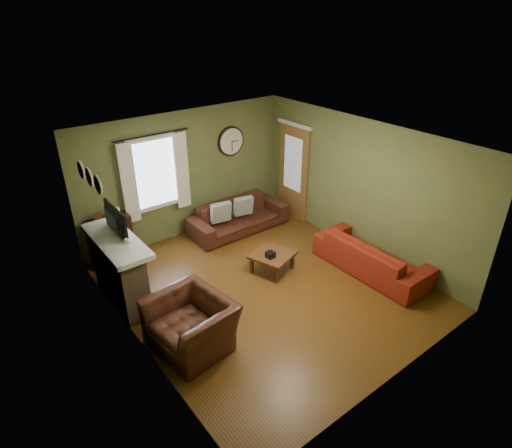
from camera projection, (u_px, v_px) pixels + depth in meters
floor at (265, 287)px, 7.47m from camera, size 4.60×5.20×0.00m
ceiling at (267, 143)px, 6.26m from camera, size 4.60×5.20×0.00m
wall_left at (130, 271)px, 5.62m from camera, size 0.00×5.20×2.60m
wall_right at (360, 187)px, 8.11m from camera, size 0.00×5.20×2.60m
wall_back at (186, 175)px, 8.69m from camera, size 4.60×0.00×2.60m
wall_front at (404, 302)px, 5.05m from camera, size 4.60×0.00×2.60m
fireplace at (120, 273)px, 6.89m from camera, size 0.40×1.40×1.10m
firebox at (133, 282)px, 7.11m from camera, size 0.04×0.60×0.55m
mantel at (116, 241)px, 6.63m from camera, size 0.58×1.60×0.08m
tv at (111, 225)px, 6.64m from camera, size 0.08×0.60×0.35m
tv_screen at (116, 220)px, 6.66m from camera, size 0.02×0.62×0.36m
medallion_left at (98, 185)px, 5.75m from camera, size 0.28×0.28×0.03m
medallion_mid at (89, 177)px, 6.00m from camera, size 0.28×0.28×0.03m
medallion_right at (81, 170)px, 6.24m from camera, size 0.28×0.28×0.03m
window_pane at (154, 173)px, 8.20m from camera, size 1.00×0.02×1.30m
curtain_rod at (151, 135)px, 7.77m from camera, size 0.03×0.03×1.50m
curtain_left at (129, 184)px, 7.86m from camera, size 0.28×0.04×1.55m
curtain_right at (182, 171)px, 8.45m from camera, size 0.28×0.04×1.55m
wall_clock at (231, 141)px, 9.01m from camera, size 0.64×0.06×0.64m
door at (293, 172)px, 9.50m from camera, size 0.05×0.90×2.10m
bookshelf at (111, 241)px, 7.99m from camera, size 0.78×0.33×0.92m
book at (108, 211)px, 7.98m from camera, size 0.16×0.22×0.02m
sofa_brown at (238, 216)px, 9.20m from camera, size 2.16×0.85×0.63m
pillow_left at (243, 206)px, 9.11m from camera, size 0.42×0.21×0.41m
pillow_right at (221, 212)px, 8.84m from camera, size 0.44×0.20×0.42m
sofa_red at (372, 256)px, 7.78m from camera, size 0.85×2.18×0.64m
armchair at (191, 324)px, 6.08m from camera, size 1.15×1.27×0.75m
coffee_table at (272, 262)px, 7.85m from camera, size 0.86×0.86×0.36m
tissue_box at (270, 256)px, 7.64m from camera, size 0.14×0.14×0.11m
wine_glass_a at (129, 245)px, 6.23m from camera, size 0.07×0.07×0.21m
wine_glass_b at (127, 244)px, 6.29m from camera, size 0.06×0.06×0.18m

